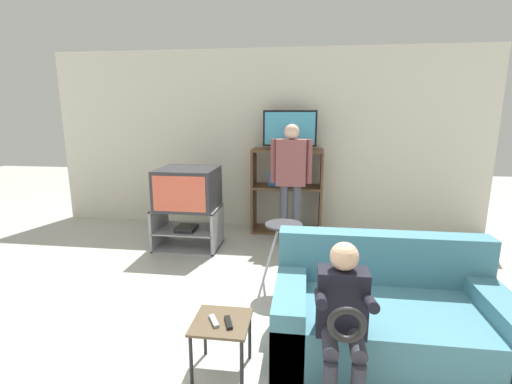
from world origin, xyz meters
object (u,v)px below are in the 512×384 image
at_px(tv_stand, 188,227).
at_px(folding_stool, 284,236).
at_px(remote_control_white, 214,321).
at_px(television_flat, 290,131).
at_px(person_seated_child, 343,313).
at_px(media_shelf, 287,190).
at_px(person_standing_adult, 291,173).
at_px(snack_table, 222,328).
at_px(couch, 387,316).
at_px(remote_control_black, 228,322).
at_px(television_main, 188,188).

height_order(tv_stand, folding_stool, folding_stool).
bearing_deg(remote_control_white, television_flat, 55.49).
height_order(folding_stool, person_seated_child, person_seated_child).
height_order(media_shelf, remote_control_white, media_shelf).
height_order(remote_control_white, person_standing_adult, person_standing_adult).
bearing_deg(person_standing_adult, snack_table, -97.36).
bearing_deg(folding_stool, remote_control_white, -106.38).
height_order(person_standing_adult, person_seated_child, person_standing_adult).
height_order(couch, person_seated_child, person_seated_child).
bearing_deg(person_seated_child, remote_control_white, 172.75).
distance_m(tv_stand, couch, 2.80).
relative_size(snack_table, remote_control_black, 2.64).
height_order(television_main, snack_table, television_main).
bearing_deg(remote_control_black, person_standing_adult, 63.39).
bearing_deg(person_seated_child, person_standing_adult, 98.98).
relative_size(media_shelf, television_flat, 1.62).
height_order(media_shelf, couch, media_shelf).
distance_m(media_shelf, snack_table, 3.10).
xyz_separation_m(remote_control_white, person_seated_child, (0.80, -0.10, 0.18)).
xyz_separation_m(couch, person_seated_child, (-0.38, -0.53, 0.31)).
bearing_deg(remote_control_black, television_main, 93.10).
bearing_deg(tv_stand, person_seated_child, -54.15).
relative_size(snack_table, remote_control_white, 2.64).
xyz_separation_m(television_main, couch, (2.07, -1.83, -0.51)).
height_order(remote_control_white, couch, couch).
distance_m(television_flat, couch, 3.03).
relative_size(media_shelf, snack_table, 3.16).
relative_size(remote_control_white, couch, 0.09).
xyz_separation_m(snack_table, remote_control_white, (-0.04, -0.03, 0.07)).
relative_size(media_shelf, person_standing_adult, 0.77).
distance_m(media_shelf, television_flat, 0.84).
bearing_deg(television_main, person_standing_adult, 14.88).
xyz_separation_m(television_main, folding_stool, (1.26, -1.00, -0.23)).
relative_size(television_main, person_standing_adult, 0.46).
bearing_deg(television_main, person_seated_child, -54.35).
bearing_deg(remote_control_black, person_seated_child, -28.41).
relative_size(folding_stool, person_seated_child, 0.70).
bearing_deg(remote_control_white, tv_stand, 83.50).
bearing_deg(folding_stool, media_shelf, 92.21).
bearing_deg(folding_stool, tv_stand, 141.70).
relative_size(remote_control_white, person_standing_adult, 0.09).
relative_size(tv_stand, person_seated_child, 0.83).
xyz_separation_m(television_flat, person_seated_child, (0.47, -3.19, -0.89)).
distance_m(television_main, television_flat, 1.62).
distance_m(folding_stool, couch, 1.19).
xyz_separation_m(television_main, person_standing_adult, (1.27, 0.34, 0.17)).
height_order(tv_stand, media_shelf, media_shelf).
distance_m(couch, person_standing_adult, 2.41).
xyz_separation_m(person_standing_adult, person_seated_child, (0.43, -2.70, -0.38)).
xyz_separation_m(television_main, television_flat, (1.22, 0.82, 0.68)).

